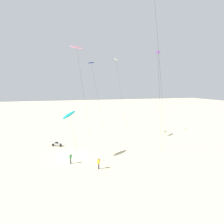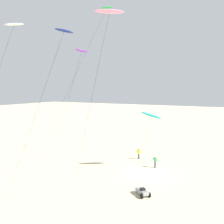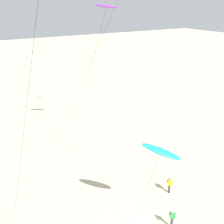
{
  "view_description": "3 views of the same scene",
  "coord_description": "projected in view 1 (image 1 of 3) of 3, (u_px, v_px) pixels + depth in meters",
  "views": [
    {
      "loc": [
        31.73,
        -1.8,
        12.13
      ],
      "look_at": [
        -2.74,
        8.13,
        7.15
      ],
      "focal_mm": 30.22,
      "sensor_mm": 36.0,
      "label": 1
    },
    {
      "loc": [
        -31.76,
        -12.42,
        11.25
      ],
      "look_at": [
        2.42,
        6.45,
        7.62
      ],
      "focal_mm": 42.34,
      "sensor_mm": 36.0,
      "label": 2
    },
    {
      "loc": [
        -12.3,
        -15.37,
        18.19
      ],
      "look_at": [
        1.3,
        6.85,
        8.42
      ],
      "focal_mm": 49.18,
      "sensor_mm": 36.0,
      "label": 3
    }
  ],
  "objects": [
    {
      "name": "kite_navy",
      "position": [
        91.0,
        65.0,
        40.92
      ],
      "size": [
        5.18,
        5.16,
        17.43
      ],
      "color": "navy",
      "rests_on": "ground"
    },
    {
      "name": "kite_teal",
      "position": [
        69.0,
        115.0,
        30.11
      ],
      "size": [
        2.98,
        2.9,
        8.22
      ],
      "color": "teal",
      "rests_on": "ground"
    },
    {
      "name": "ground_plane",
      "position": [
        71.0,
        157.0,
        32.37
      ],
      "size": [
        260.0,
        260.0,
        0.0
      ],
      "primitive_type": "plane",
      "color": "beige"
    },
    {
      "name": "kite_pink",
      "position": [
        77.0,
        48.0,
        36.12
      ],
      "size": [
        4.36,
        4.56,
        19.74
      ],
      "color": "pink",
      "rests_on": "ground"
    },
    {
      "name": "kite_flyer_nearest",
      "position": [
        71.0,
        158.0,
        29.47
      ],
      "size": [
        0.73,
        0.73,
        1.67
      ],
      "color": "#33333D",
      "rests_on": "ground"
    },
    {
      "name": "kite_purple",
      "position": [
        158.0,
        53.0,
        29.29
      ],
      "size": [
        4.97,
        4.46,
        17.65
      ],
      "color": "purple",
      "rests_on": "ground"
    },
    {
      "name": "kite_flyer_middle",
      "position": [
        99.0,
        163.0,
        27.57
      ],
      "size": [
        0.73,
        0.72,
        1.67
      ],
      "color": "#33333D",
      "rests_on": "ground"
    },
    {
      "name": "kite_white",
      "position": [
        116.0,
        62.0,
        43.64
      ],
      "size": [
        5.65,
        5.35,
        18.44
      ],
      "color": "white",
      "rests_on": "ground"
    },
    {
      "name": "beach_buggy",
      "position": [
        57.0,
        144.0,
        38.25
      ],
      "size": [
        1.81,
        1.98,
        0.82
      ],
      "color": "gray",
      "rests_on": "ground"
    }
  ]
}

